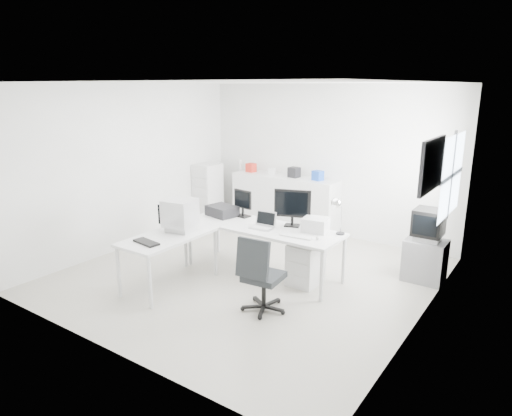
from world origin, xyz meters
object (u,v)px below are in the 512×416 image
Objects in this scene: main_desk at (263,250)px; inkjet_printer at (222,211)px; crt_monitor at (180,217)px; drawer_pedestal at (306,264)px; lcd_monitor_large at (292,208)px; office_chair at (264,273)px; tv_cabinet at (425,260)px; lcd_monitor_small at (243,203)px; laptop at (262,221)px; laser_printer at (316,225)px; crt_tv at (428,225)px; side_desk at (170,261)px; filing_cabinet at (208,194)px; sideboard at (285,203)px.

main_desk is 5.29× the size of inkjet_printer.
main_desk is 1.34m from crt_monitor.
lcd_monitor_large reaches higher than drawer_pedestal.
tv_cabinet is at bearing 50.33° from office_chair.
lcd_monitor_small reaches higher than laptop.
office_chair is (-0.05, -1.01, 0.20)m from drawer_pedestal.
lcd_monitor_small is at bearing 65.10° from crt_monitor.
laser_printer reaches higher than drawer_pedestal.
laser_printer reaches higher than inkjet_printer.
laptop is 2.37m from crt_tv.
laptop is (0.90, -0.20, 0.03)m from inkjet_printer.
crt_tv is (0.00, 0.00, 0.53)m from tv_cabinet.
side_desk is 4.28× the size of laptop.
office_chair is 4.01m from filing_cabinet.
lcd_monitor_small is 0.70× the size of tv_cabinet.
lcd_monitor_large is 1.13× the size of crt_tv.
crt_monitor is 0.19× the size of sideboard.
sideboard is at bearing 162.41° from crt_tv.
crt_monitor is at bearing 170.11° from office_chair.
main_desk and side_desk have the same top height.
laser_printer is 0.56× the size of tv_cabinet.
office_chair is (1.20, -1.21, -0.46)m from lcd_monitor_small.
lcd_monitor_large reaches higher than crt_tv.
office_chair is at bearing -39.78° from filing_cabinet.
tv_cabinet is at bearing 26.43° from lcd_monitor_small.
filing_cabinet reaches higher than lcd_monitor_small.
office_chair is (0.60, -0.86, -0.35)m from laptop.
lcd_monitor_large is 1.35× the size of crt_monitor.
tv_cabinet is (1.37, 1.09, 0.01)m from drawer_pedestal.
filing_cabinet reaches higher than main_desk.
drawer_pedestal is at bearing 9.69° from inkjet_printer.
sideboard is (-0.92, 2.17, -0.32)m from laptop.
side_desk is at bearing -150.74° from lcd_monitor_large.
lcd_monitor_small is 0.76× the size of lcd_monitor_large.
side_desk is 3.71m from crt_tv.
sideboard is (-1.57, 2.02, 0.24)m from drawer_pedestal.
lcd_monitor_large reaches higher than lcd_monitor_small.
sideboard is at bearing 122.43° from laser_printer.
crt_monitor is (-0.85, -0.85, 0.58)m from main_desk.
inkjet_printer is at bearing -160.49° from tv_cabinet.
laptop is at bearing -34.50° from filing_cabinet.
drawer_pedestal is 1.41× the size of lcd_monitor_small.
main_desk is 1.39m from side_desk.
laptop is 0.65× the size of crt_tv.
main_desk is at bearing -172.43° from laser_printer.
laptop is 2.38m from sideboard.
laptop is at bearing -67.04° from sideboard.
crt_tv is (2.92, 1.04, 0.01)m from inkjet_printer.
crt_tv reaches higher than laptop.
sideboard is (-2.94, 0.93, -0.30)m from crt_tv.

